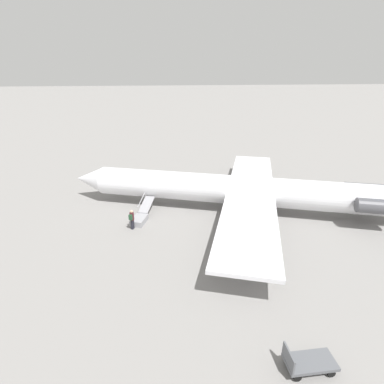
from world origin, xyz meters
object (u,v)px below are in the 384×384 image
Objects in this scene: passenger at (132,218)px; luggage_cart at (307,362)px; boarding_stairs at (141,217)px; airplane_main at (247,190)px.

passenger is 0.78× the size of luggage_cart.
boarding_stairs is 2.36× the size of passenger.
airplane_main is 9.98m from boarding_stairs.
airplane_main reaches higher than luggage_cart.
boarding_stairs is at bearing -63.53° from luggage_cart.
luggage_cart is (-7.08, 15.77, 0.08)m from boarding_stairs.
luggage_cart is at bearing 101.68° from airplane_main.
passenger is at bearing 175.20° from boarding_stairs.
boarding_stairs reaches higher than passenger.
passenger is (0.70, 1.43, 0.62)m from boarding_stairs.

